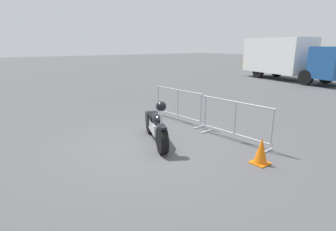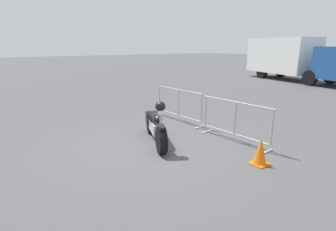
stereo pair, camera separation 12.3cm
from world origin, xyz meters
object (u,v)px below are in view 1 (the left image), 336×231
object	(u,v)px
box_truck	(287,57)
parked_car_tan	(260,61)
traffic_cone	(261,151)
crowd_barrier_far	(235,121)
parked_car_black	(318,64)
crowd_barrier_near	(178,105)
motorcycle	(156,125)
parked_car_blue	(289,63)

from	to	relation	value
box_truck	parked_car_tan	size ratio (longest dim) A/B	1.83
traffic_cone	crowd_barrier_far	bearing A→B (deg)	152.54
parked_car_black	traffic_cone	distance (m)	23.13
crowd_barrier_far	box_truck	xyz separation A→B (m)	(-6.03, 13.12, 1.08)
traffic_cone	crowd_barrier_near	bearing A→B (deg)	169.80
crowd_barrier_near	parked_car_tan	world-z (taller)	parked_car_tan
motorcycle	traffic_cone	bearing A→B (deg)	46.14
motorcycle	parked_car_black	bearing A→B (deg)	128.04
parked_car_tan	parked_car_blue	xyz separation A→B (m)	(2.96, 0.63, -0.05)
crowd_barrier_near	traffic_cone	world-z (taller)	crowd_barrier_near
crowd_barrier_far	parked_car_blue	world-z (taller)	parked_car_blue
motorcycle	parked_car_black	xyz separation A→B (m)	(-6.10, 22.54, 0.29)
motorcycle	crowd_barrier_far	xyz separation A→B (m)	(1.18, 1.69, 0.09)
crowd_barrier_far	box_truck	size ratio (longest dim) A/B	0.27
box_truck	parked_car_tan	bearing A→B (deg)	147.06
crowd_barrier_near	traffic_cone	xyz separation A→B (m)	(3.60, -0.65, -0.26)
parked_car_tan	parked_car_black	world-z (taller)	parked_car_black
crowd_barrier_near	motorcycle	bearing A→B (deg)	-55.12
box_truck	parked_car_black	xyz separation A→B (m)	(-1.24, 7.74, -0.88)
crowd_barrier_far	traffic_cone	world-z (taller)	crowd_barrier_far
crowd_barrier_near	box_truck	size ratio (longest dim) A/B	0.27
crowd_barrier_near	traffic_cone	bearing A→B (deg)	-10.20
crowd_barrier_far	parked_car_black	distance (m)	22.09
crowd_barrier_far	parked_car_black	xyz separation A→B (m)	(-7.27, 20.85, 0.21)
crowd_barrier_far	parked_car_black	bearing A→B (deg)	109.23
crowd_barrier_far	parked_car_blue	distance (m)	23.50
parked_car_black	parked_car_blue	bearing A→B (deg)	83.72
parked_car_blue	parked_car_black	size ratio (longest dim) A/B	0.92
parked_car_blue	crowd_barrier_far	bearing A→B (deg)	-154.66
parked_car_black	traffic_cone	size ratio (longest dim) A/B	7.52
crowd_barrier_near	parked_car_black	world-z (taller)	parked_car_black
box_truck	parked_car_blue	xyz separation A→B (m)	(-4.21, 8.04, -0.94)
motorcycle	crowd_barrier_far	bearing A→B (deg)	78.01
crowd_barrier_far	box_truck	bearing A→B (deg)	114.68
parked_car_tan	parked_car_blue	size ratio (longest dim) A/B	1.07
crowd_barrier_far	parked_car_blue	xyz separation A→B (m)	(-10.24, 21.16, 0.15)
crowd_barrier_near	parked_car_tan	distance (m)	23.21
crowd_barrier_near	parked_car_blue	size ratio (longest dim) A/B	0.53
crowd_barrier_near	parked_car_blue	distance (m)	22.58
box_truck	parked_car_tan	distance (m)	10.35
crowd_barrier_near	parked_car_black	xyz separation A→B (m)	(-4.92, 20.85, 0.21)
motorcycle	parked_car_tan	xyz separation A→B (m)	(-12.02, 22.21, 0.28)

